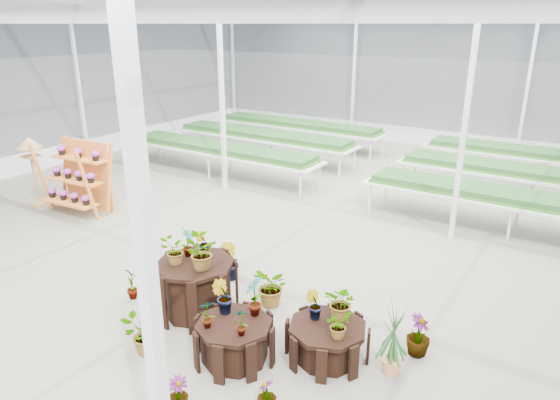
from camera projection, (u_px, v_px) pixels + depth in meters
The scene contains 10 objects.
ground_plane at pixel (214, 278), 8.73m from camera, with size 24.00×24.00×0.00m, color gray.
greenhouse_shell at pixel (208, 153), 7.98m from camera, with size 18.00×24.00×4.50m, color white, non-canonical shape.
steel_frame at pixel (208, 153), 7.98m from camera, with size 18.00×24.00×4.50m, color silver, non-canonical shape.
nursery_benches at pixel (377, 163), 14.27m from camera, with size 16.00×7.00×0.84m, color silver, non-canonical shape.
plinth_tall at pixel (196, 287), 7.58m from camera, with size 1.23×1.23×0.84m, color black.
plinth_mid at pixel (234, 341), 6.53m from camera, with size 1.04×1.04×0.55m, color black.
plinth_low at pixel (327, 341), 6.58m from camera, with size 1.08×1.08×0.48m, color black.
shelf_rack at pixel (76, 178), 11.52m from camera, with size 1.57×0.83×1.67m, color #CA6C28, non-canonical shape.
bird_table at pixel (34, 172), 11.88m from camera, with size 0.41×0.41×1.71m, color #A07643, non-canonical shape.
nursery_plants at pixel (246, 295), 7.13m from camera, with size 4.64×3.09×1.36m.
Camera 1 is at (5.22, -5.88, 4.20)m, focal length 32.00 mm.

